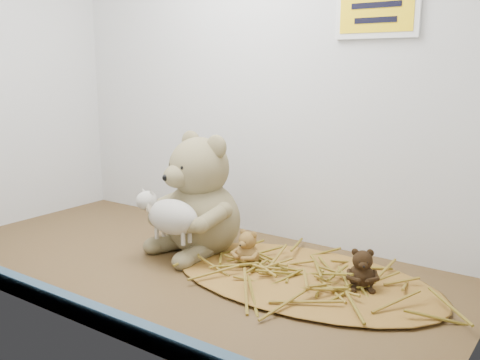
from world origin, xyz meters
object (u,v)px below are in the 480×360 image
Objects in this scene: main_teddy at (202,193)px; mini_teddy_tan at (248,247)px; mini_teddy_brown at (362,267)px; toy_lamb at (173,217)px.

mini_teddy_tan is (15.06, -3.24, -8.95)cm from main_teddy.
main_teddy is at bearing 151.35° from mini_teddy_brown.
main_teddy is at bearing 90.00° from toy_lamb.
mini_teddy_brown is (39.50, 9.61, -5.71)cm from toy_lamb.
toy_lamb is 2.12× the size of mini_teddy_brown.
mini_teddy_tan is (15.06, 6.79, -5.71)cm from toy_lamb.
main_teddy reaches higher than mini_teddy_brown.
main_teddy is 1.69× the size of toy_lamb.
main_teddy is 17.82cm from mini_teddy_tan.
toy_lamb is at bearing 165.63° from mini_teddy_brown.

